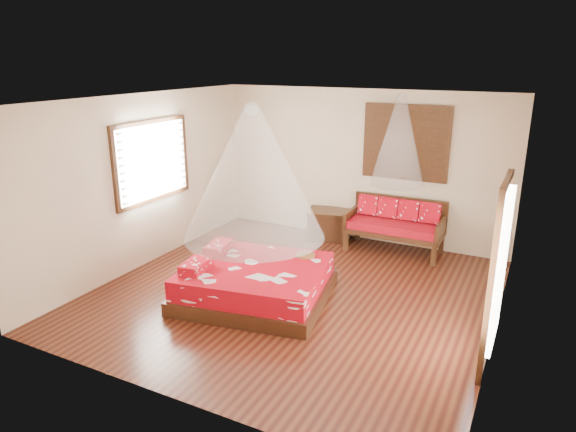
# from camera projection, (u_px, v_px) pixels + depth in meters

# --- Properties ---
(room) EXTENTS (5.54, 5.54, 2.84)m
(room) POSITION_uv_depth(u_px,v_px,m) (295.00, 202.00, 7.16)
(room) COLOR black
(room) RESTS_ON ground
(bed) EXTENTS (2.29, 2.14, 0.63)m
(bed) POSITION_uv_depth(u_px,v_px,m) (254.00, 282.00, 7.36)
(bed) COLOR black
(bed) RESTS_ON floor
(daybed) EXTENTS (1.68, 0.75, 0.94)m
(daybed) POSITION_uv_depth(u_px,v_px,m) (396.00, 223.00, 9.09)
(daybed) COLOR black
(daybed) RESTS_ON floor
(storage_chest) EXTENTS (0.93, 0.76, 0.56)m
(storage_chest) POSITION_uv_depth(u_px,v_px,m) (330.00, 224.00, 9.78)
(storage_chest) COLOR black
(storage_chest) RESTS_ON floor
(shutter_panel) EXTENTS (1.52, 0.06, 1.32)m
(shutter_panel) POSITION_uv_depth(u_px,v_px,m) (406.00, 143.00, 8.96)
(shutter_panel) COLOR black
(shutter_panel) RESTS_ON wall_back
(window_left) EXTENTS (0.10, 1.74, 1.34)m
(window_left) POSITION_uv_depth(u_px,v_px,m) (153.00, 161.00, 8.41)
(window_left) COLOR black
(window_left) RESTS_ON wall_left
(glazed_door) EXTENTS (0.08, 1.02, 2.16)m
(glazed_door) POSITION_uv_depth(u_px,v_px,m) (494.00, 276.00, 5.57)
(glazed_door) COLOR black
(glazed_door) RESTS_ON floor
(wine_tray) EXTENTS (0.30, 0.30, 0.24)m
(wine_tray) POSITION_uv_depth(u_px,v_px,m) (305.00, 252.00, 7.63)
(wine_tray) COLOR brown
(wine_tray) RESTS_ON bed
(mosquito_net_main) EXTENTS (1.95, 1.95, 1.80)m
(mosquito_net_main) POSITION_uv_depth(u_px,v_px,m) (253.00, 173.00, 6.87)
(mosquito_net_main) COLOR white
(mosquito_net_main) RESTS_ON ceiling
(mosquito_net_daybed) EXTENTS (0.91, 0.91, 1.50)m
(mosquito_net_daybed) POSITION_uv_depth(u_px,v_px,m) (399.00, 141.00, 8.54)
(mosquito_net_daybed) COLOR white
(mosquito_net_daybed) RESTS_ON ceiling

